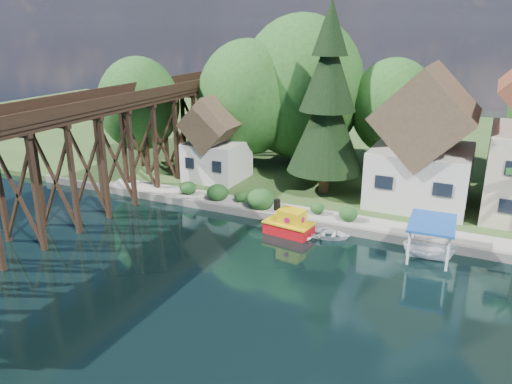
{
  "coord_description": "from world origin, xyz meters",
  "views": [
    {
      "loc": [
        11.46,
        -24.58,
        14.45
      ],
      "look_at": [
        -2.98,
        6.0,
        2.9
      ],
      "focal_mm": 35.0,
      "sensor_mm": 36.0,
      "label": 1
    }
  ],
  "objects_px": {
    "trestle_bridge": "(103,143)",
    "boat_white_a": "(326,232)",
    "conifer": "(327,104)",
    "boat_canopy": "(430,243)",
    "tugboat": "(289,224)",
    "shed": "(217,144)",
    "house_left": "(423,146)"
  },
  "relations": [
    {
      "from": "tugboat",
      "to": "boat_canopy",
      "type": "relative_size",
      "value": 0.88
    },
    {
      "from": "trestle_bridge",
      "to": "shed",
      "type": "distance_m",
      "value": 10.69
    },
    {
      "from": "house_left",
      "to": "conifer",
      "type": "xyz_separation_m",
      "value": [
        -7.73,
        -1.02,
        2.97
      ]
    },
    {
      "from": "house_left",
      "to": "boat_white_a",
      "type": "xyz_separation_m",
      "value": [
        -4.9,
        -9.11,
        -4.79
      ]
    },
    {
      "from": "conifer",
      "to": "tugboat",
      "type": "relative_size",
      "value": 4.32
    },
    {
      "from": "trestle_bridge",
      "to": "shed",
      "type": "relative_size",
      "value": 5.63
    },
    {
      "from": "house_left",
      "to": "conifer",
      "type": "relative_size",
      "value": 0.7
    },
    {
      "from": "conifer",
      "to": "boat_white_a",
      "type": "relative_size",
      "value": 4.63
    },
    {
      "from": "boat_canopy",
      "to": "conifer",
      "type": "bearing_deg",
      "value": 138.65
    },
    {
      "from": "house_left",
      "to": "conifer",
      "type": "bearing_deg",
      "value": -172.49
    },
    {
      "from": "shed",
      "to": "boat_canopy",
      "type": "relative_size",
      "value": 1.89
    },
    {
      "from": "trestle_bridge",
      "to": "house_left",
      "type": "distance_m",
      "value": 25.42
    },
    {
      "from": "boat_white_a",
      "to": "tugboat",
      "type": "bearing_deg",
      "value": 100.53
    },
    {
      "from": "boat_canopy",
      "to": "boat_white_a",
      "type": "bearing_deg",
      "value": 175.27
    },
    {
      "from": "boat_white_a",
      "to": "boat_canopy",
      "type": "bearing_deg",
      "value": -98.34
    },
    {
      "from": "tugboat",
      "to": "boat_white_a",
      "type": "bearing_deg",
      "value": 14.15
    },
    {
      "from": "trestle_bridge",
      "to": "boat_white_a",
      "type": "xyz_separation_m",
      "value": [
        18.1,
        1.71,
        -5.0
      ]
    },
    {
      "from": "conifer",
      "to": "tugboat",
      "type": "xyz_separation_m",
      "value": [
        0.29,
        -8.74,
        -7.36
      ]
    },
    {
      "from": "house_left",
      "to": "trestle_bridge",
      "type": "bearing_deg",
      "value": -154.79
    },
    {
      "from": "tugboat",
      "to": "boat_canopy",
      "type": "bearing_deg",
      "value": 0.37
    },
    {
      "from": "trestle_bridge",
      "to": "house_left",
      "type": "bearing_deg",
      "value": 25.21
    },
    {
      "from": "trestle_bridge",
      "to": "shed",
      "type": "bearing_deg",
      "value": 61.81
    },
    {
      "from": "shed",
      "to": "tugboat",
      "type": "height_order",
      "value": "shed"
    },
    {
      "from": "shed",
      "to": "boat_white_a",
      "type": "bearing_deg",
      "value": -30.15
    },
    {
      "from": "shed",
      "to": "conifer",
      "type": "xyz_separation_m",
      "value": [
        10.27,
        0.48,
        4.28
      ]
    },
    {
      "from": "boat_white_a",
      "to": "boat_canopy",
      "type": "height_order",
      "value": "boat_canopy"
    },
    {
      "from": "house_left",
      "to": "shed",
      "type": "bearing_deg",
      "value": -175.23
    },
    {
      "from": "conifer",
      "to": "tugboat",
      "type": "height_order",
      "value": "conifer"
    },
    {
      "from": "shed",
      "to": "conifer",
      "type": "bearing_deg",
      "value": 2.68
    },
    {
      "from": "boat_canopy",
      "to": "shed",
      "type": "bearing_deg",
      "value": 157.85
    },
    {
      "from": "conifer",
      "to": "boat_white_a",
      "type": "height_order",
      "value": "conifer"
    },
    {
      "from": "house_left",
      "to": "tugboat",
      "type": "relative_size",
      "value": 3.01
    }
  ]
}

